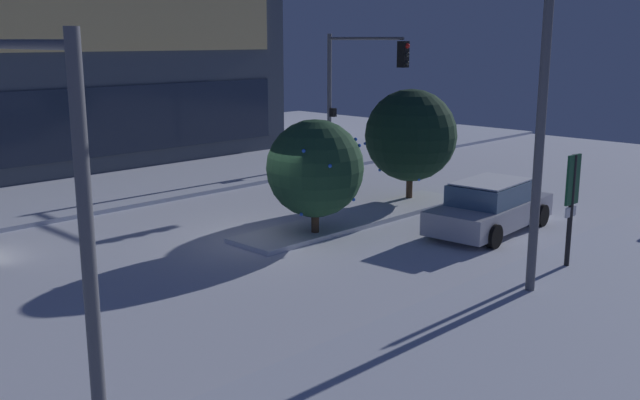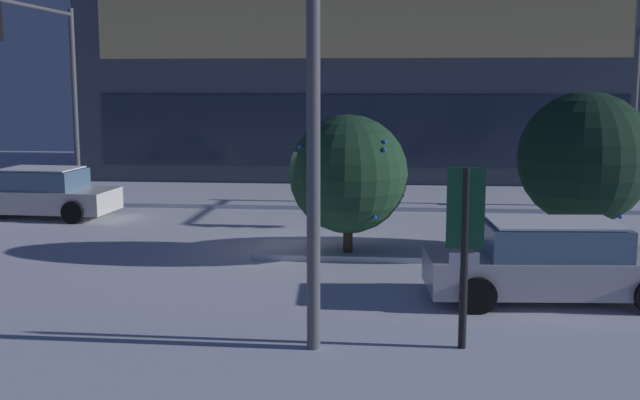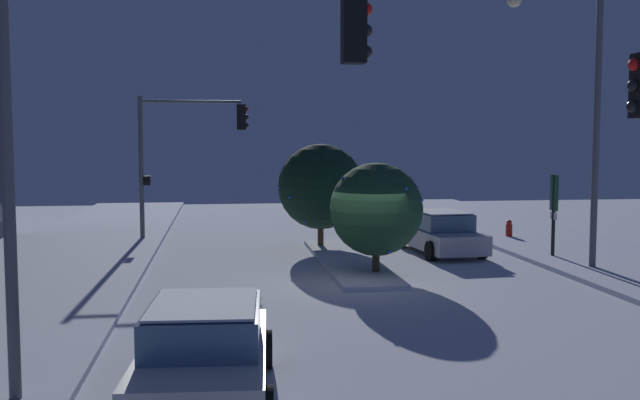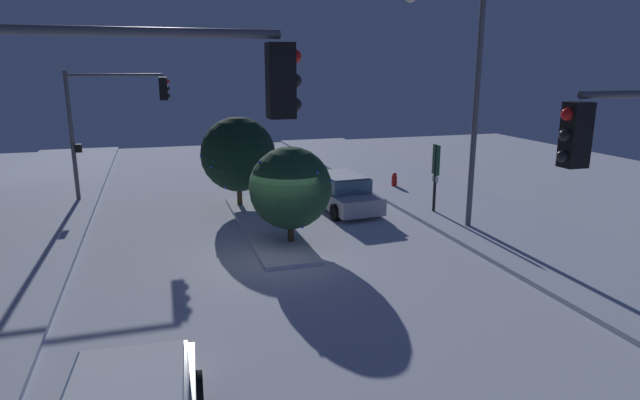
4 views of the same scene
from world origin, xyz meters
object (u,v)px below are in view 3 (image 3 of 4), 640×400
(fire_hydrant, at_px, (509,230))
(traffic_light_corner_far_left, at_px, (157,101))
(traffic_light_corner_far_right, at_px, (184,142))
(street_lamp_arched, at_px, (574,91))
(decorated_tree_median, at_px, (376,209))
(decorated_tree_left_of_median, at_px, (321,187))
(car_far, at_px, (205,353))
(parking_info_sign, at_px, (554,206))
(car_near, at_px, (440,233))

(fire_hydrant, bearing_deg, traffic_light_corner_far_left, 143.09)
(traffic_light_corner_far_right, relative_size, traffic_light_corner_far_left, 0.88)
(traffic_light_corner_far_right, bearing_deg, street_lamp_arched, -35.95)
(decorated_tree_median, relative_size, decorated_tree_left_of_median, 0.86)
(car_far, relative_size, traffic_light_corner_far_right, 0.80)
(traffic_light_corner_far_right, height_order, street_lamp_arched, street_lamp_arched)
(fire_hydrant, bearing_deg, decorated_tree_left_of_median, 100.61)
(car_far, bearing_deg, street_lamp_arched, 135.14)
(decorated_tree_median, bearing_deg, street_lamp_arched, -90.90)
(street_lamp_arched, distance_m, decorated_tree_left_of_median, 9.35)
(traffic_light_corner_far_right, distance_m, traffic_light_corner_far_left, 18.05)
(parking_info_sign, bearing_deg, car_near, -27.83)
(car_far, xyz_separation_m, traffic_light_corner_far_left, (-0.01, 0.65, 3.83))
(car_near, height_order, car_far, same)
(street_lamp_arched, height_order, fire_hydrant, street_lamp_arched)
(decorated_tree_left_of_median, bearing_deg, car_near, -109.91)
(traffic_light_corner_far_left, xyz_separation_m, decorated_tree_median, (9.55, -5.42, -2.58))
(car_far, distance_m, decorated_tree_median, 10.74)
(traffic_light_corner_far_left, xyz_separation_m, fire_hydrant, (16.48, -12.38, -4.16))
(street_lamp_arched, bearing_deg, fire_hydrant, -96.11)
(car_far, distance_m, street_lamp_arched, 15.05)
(traffic_light_corner_far_right, height_order, parking_info_sign, traffic_light_corner_far_right)
(decorated_tree_median, distance_m, decorated_tree_left_of_median, 5.55)
(parking_info_sign, height_order, decorated_tree_median, decorated_tree_median)
(street_lamp_arched, height_order, decorated_tree_median, street_lamp_arched)
(traffic_light_corner_far_left, height_order, decorated_tree_left_of_median, traffic_light_corner_far_left)
(car_near, height_order, fire_hydrant, car_near)
(car_far, bearing_deg, parking_info_sign, 139.68)
(fire_hydrant, xyz_separation_m, decorated_tree_median, (-6.94, 6.97, 1.58))
(fire_hydrant, height_order, decorated_tree_left_of_median, decorated_tree_left_of_median)
(car_far, relative_size, parking_info_sign, 1.60)
(car_near, bearing_deg, fire_hydrant, -56.43)
(car_far, relative_size, decorated_tree_left_of_median, 1.18)
(car_far, xyz_separation_m, decorated_tree_left_of_median, (15.01, -3.90, 1.58))
(fire_hydrant, xyz_separation_m, parking_info_sign, (-4.86, 0.49, 1.42))
(parking_info_sign, xyz_separation_m, decorated_tree_left_of_median, (3.40, 7.35, 0.49))
(traffic_light_corner_far_right, bearing_deg, decorated_tree_median, -55.28)
(street_lamp_arched, xyz_separation_m, decorated_tree_left_of_median, (5.56, 6.83, -3.14))
(fire_hydrant, relative_size, parking_info_sign, 0.28)
(parking_info_sign, relative_size, decorated_tree_left_of_median, 0.74)
(traffic_light_corner_far_left, distance_m, decorated_tree_left_of_median, 15.85)
(decorated_tree_median, bearing_deg, parking_info_sign, -72.25)
(traffic_light_corner_far_left, height_order, fire_hydrant, traffic_light_corner_far_left)
(car_near, relative_size, decorated_tree_median, 1.45)
(decorated_tree_median, bearing_deg, decorated_tree_left_of_median, 9.07)
(car_near, xyz_separation_m, fire_hydrant, (2.94, -3.79, -0.33))
(fire_hydrant, relative_size, decorated_tree_median, 0.24)
(decorated_tree_left_of_median, bearing_deg, fire_hydrant, -79.39)
(car_near, bearing_deg, traffic_light_corner_far_right, 59.47)
(car_far, relative_size, traffic_light_corner_far_left, 0.71)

